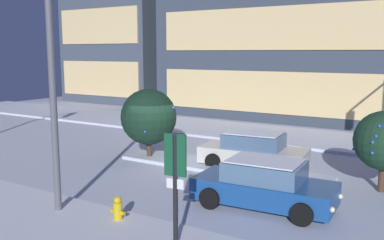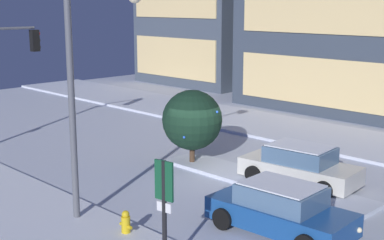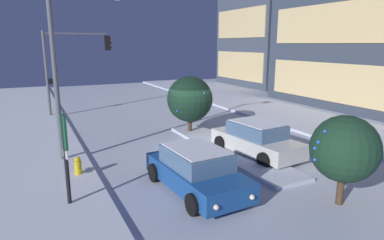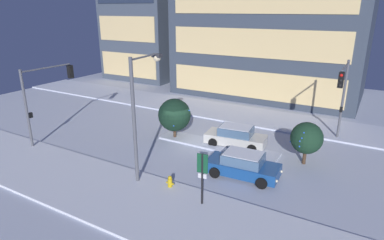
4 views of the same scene
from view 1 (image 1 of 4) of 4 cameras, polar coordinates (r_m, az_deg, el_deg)
The scene contains 11 objects.
ground at distance 18.92m, azimuth -3.38°, elevation -5.63°, with size 52.00×52.00×0.00m, color silver.
curb_strip_far at distance 25.88m, azimuth 7.14°, elevation -1.58°, with size 52.00×5.20×0.14m, color silver.
median_strip at distance 18.03m, azimuth 3.74°, elevation -6.13°, with size 9.00×1.80×0.14m, color silver.
office_tower_secondary at distance 45.25m, azimuth -7.10°, elevation 14.68°, with size 10.09×11.59×18.73m.
car_near at distance 13.68m, azimuth 9.44°, elevation -8.35°, with size 4.44×2.27×1.49m.
car_far at distance 18.12m, azimuth 8.06°, elevation -4.04°, with size 4.56×2.39×1.49m.
street_lamp_arched at distance 13.55m, azimuth -15.45°, elevation 8.52°, with size 0.66×3.00×7.17m.
fire_hydrant at distance 12.51m, azimuth -9.67°, elevation -11.60°, with size 0.48×0.26×0.80m.
parking_info_sign at distance 10.26m, azimuth -2.19°, elevation -7.50°, with size 0.55×0.14×2.87m.
decorated_tree_median at distance 16.05m, azimuth 23.82°, elevation -2.52°, with size 2.02×2.09×2.79m.
decorated_tree_left_of_median at distance 19.32m, azimuth -5.69°, elevation 0.41°, with size 2.47×2.47×3.14m.
Camera 1 is at (10.58, -14.95, 4.73)m, focal length 40.81 mm.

